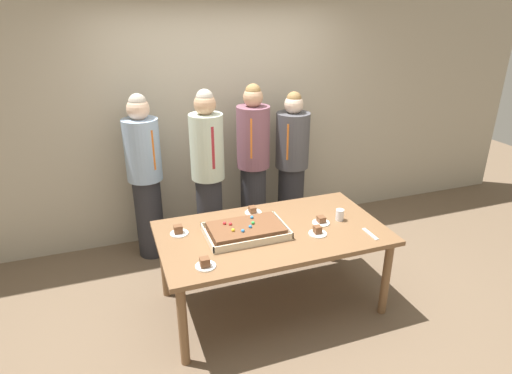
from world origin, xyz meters
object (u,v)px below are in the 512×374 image
at_px(drink_cup_nearest, 340,215).
at_px(sheet_cake, 246,230).
at_px(cake_server_utensil, 370,234).
at_px(person_green_shirt_behind, 292,163).
at_px(person_striped_tie_right, 145,176).
at_px(person_far_right_suit, 253,165).
at_px(plated_slice_center_front, 253,211).
at_px(person_serving_front, 208,175).
at_px(party_table, 272,239).
at_px(plated_slice_near_left, 318,232).
at_px(plated_slice_far_left, 321,221).
at_px(plated_slice_far_right, 205,264).
at_px(plated_slice_near_right, 179,231).

bearing_deg(drink_cup_nearest, sheet_cake, 177.93).
bearing_deg(cake_server_utensil, person_green_shirt_behind, 91.01).
bearing_deg(person_striped_tie_right, person_far_right_suit, 54.67).
height_order(plated_slice_center_front, drink_cup_nearest, drink_cup_nearest).
xyz_separation_m(drink_cup_nearest, person_serving_front, (-0.93, 0.94, 0.15)).
relative_size(drink_cup_nearest, person_green_shirt_behind, 0.06).
bearing_deg(cake_server_utensil, drink_cup_nearest, 109.24).
height_order(party_table, plated_slice_near_left, plated_slice_near_left).
height_order(drink_cup_nearest, cake_server_utensil, drink_cup_nearest).
height_order(plated_slice_center_front, person_green_shirt_behind, person_green_shirt_behind).
height_order(sheet_cake, drink_cup_nearest, sheet_cake).
xyz_separation_m(sheet_cake, person_striped_tie_right, (-0.66, 1.20, 0.12)).
distance_m(plated_slice_far_left, person_far_right_suit, 1.14).
height_order(cake_server_utensil, person_far_right_suit, person_far_right_suit).
bearing_deg(sheet_cake, cake_server_utensil, -19.64).
bearing_deg(drink_cup_nearest, person_serving_front, 134.69).
xyz_separation_m(party_table, plated_slice_far_left, (0.45, -0.01, 0.09)).
relative_size(sheet_cake, cake_server_utensil, 3.30).
bearing_deg(person_serving_front, person_far_right_suit, 101.99).
relative_size(plated_slice_center_front, drink_cup_nearest, 1.50).
height_order(cake_server_utensil, person_serving_front, person_serving_front).
distance_m(plated_slice_center_front, person_far_right_suit, 0.79).
xyz_separation_m(plated_slice_near_left, plated_slice_far_right, (-0.98, -0.16, 0.00)).
xyz_separation_m(plated_slice_center_front, person_striped_tie_right, (-0.84, 0.85, 0.14)).
bearing_deg(sheet_cake, plated_slice_far_right, -140.38).
bearing_deg(person_green_shirt_behind, party_table, 7.74).
height_order(drink_cup_nearest, person_green_shirt_behind, person_green_shirt_behind).
relative_size(plated_slice_far_left, person_far_right_suit, 0.09).
height_order(plated_slice_center_front, person_serving_front, person_serving_front).
xyz_separation_m(plated_slice_far_left, person_far_right_suit, (-0.23, 1.11, 0.16)).
bearing_deg(sheet_cake, plated_slice_near_left, -18.89).
xyz_separation_m(party_table, sheet_cake, (-0.23, 0.02, 0.11)).
bearing_deg(cake_server_utensil, plated_slice_near_left, 159.35).
relative_size(plated_slice_near_right, plated_slice_far_left, 1.00).
height_order(sheet_cake, plated_slice_far_right, sheet_cake).
height_order(sheet_cake, plated_slice_far_left, sheet_cake).
bearing_deg(party_table, plated_slice_near_left, -27.98).
bearing_deg(plated_slice_center_front, plated_slice_near_right, -167.46).
relative_size(cake_server_utensil, person_far_right_suit, 0.11).
height_order(plated_slice_far_right, person_serving_front, person_serving_front).
xyz_separation_m(plated_slice_near_right, person_serving_front, (0.43, 0.72, 0.17)).
bearing_deg(cake_server_utensil, plated_slice_center_front, 138.23).
bearing_deg(plated_slice_center_front, party_table, -83.27).
relative_size(party_table, plated_slice_far_left, 12.53).
distance_m(drink_cup_nearest, person_striped_tie_right, 1.95).
xyz_separation_m(plated_slice_near_right, drink_cup_nearest, (1.37, -0.23, 0.02)).
xyz_separation_m(sheet_cake, person_serving_front, (-0.08, 0.91, 0.16)).
relative_size(person_striped_tie_right, person_far_right_suit, 0.97).
xyz_separation_m(plated_slice_far_right, person_far_right_suit, (0.87, 1.43, 0.16)).
height_order(plated_slice_near_left, person_serving_front, person_serving_front).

